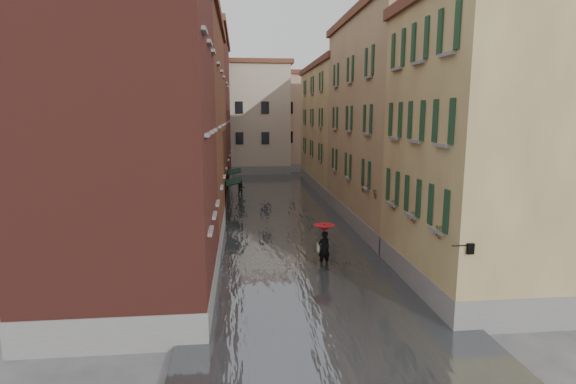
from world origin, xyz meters
TOP-DOWN VIEW (x-y plane):
  - ground at (0.00, 0.00)m, footprint 120.00×120.00m
  - floodwater at (0.00, 13.00)m, footprint 10.00×60.00m
  - building_left_near at (-7.00, -2.00)m, footprint 6.00×8.00m
  - building_left_mid at (-7.00, 9.00)m, footprint 6.00×14.00m
  - building_left_far at (-7.00, 24.00)m, footprint 6.00×16.00m
  - building_right_near at (7.00, -2.00)m, footprint 6.00×8.00m
  - building_right_mid at (7.00, 9.00)m, footprint 6.00×14.00m
  - building_right_far at (7.00, 24.00)m, footprint 6.00×16.00m
  - building_end_cream at (-3.00, 38.00)m, footprint 12.00×9.00m
  - building_end_pink at (6.00, 40.00)m, footprint 10.00×9.00m
  - awning_near at (-3.49, 12.48)m, footprint 1.09×3.03m
  - awning_far at (-3.49, 18.15)m, footprint 1.09×2.98m
  - wall_lantern at (4.33, -6.00)m, footprint 0.71×0.22m
  - window_planters at (4.12, 0.38)m, footprint 0.59×10.83m
  - pedestrian_main at (0.99, 1.24)m, footprint 1.05×1.05m
  - pedestrian_far at (-2.91, 20.33)m, footprint 0.83×0.69m

SIDE VIEW (x-z plane):
  - ground at x=0.00m, z-range 0.00..0.00m
  - floodwater at x=0.00m, z-range 0.00..0.20m
  - pedestrian_far at x=-2.91m, z-range 0.00..1.52m
  - pedestrian_main at x=0.99m, z-range 0.26..2.32m
  - awning_far at x=-3.49m, z-range 1.07..3.87m
  - awning_near at x=-3.49m, z-range 1.07..3.87m
  - wall_lantern at x=4.33m, z-range 2.83..3.18m
  - window_planters at x=4.12m, z-range 3.09..3.93m
  - building_right_near at x=7.00m, z-range 0.00..11.50m
  - building_right_far at x=7.00m, z-range 0.00..11.50m
  - building_end_pink at x=6.00m, z-range 0.00..12.00m
  - building_left_mid at x=-7.00m, z-range 0.00..12.50m
  - building_left_near at x=-7.00m, z-range 0.00..13.00m
  - building_right_mid at x=7.00m, z-range 0.00..13.00m
  - building_end_cream at x=-3.00m, z-range 0.00..13.00m
  - building_left_far at x=-7.00m, z-range 0.00..14.00m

